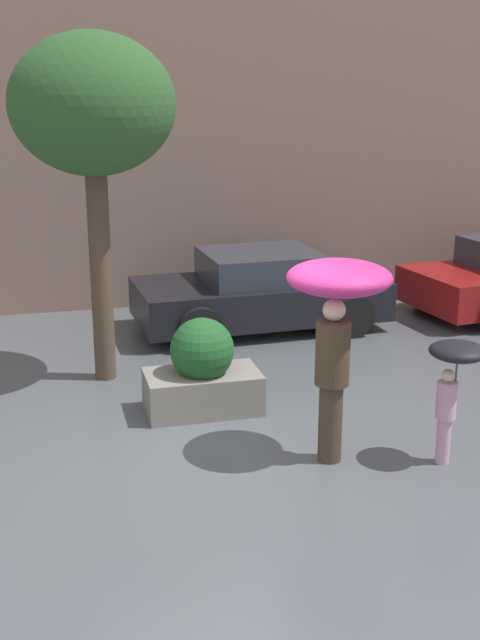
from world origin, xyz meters
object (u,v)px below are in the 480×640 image
object	(u,v)px
person_adult	(337,304)
parked_car_near	(260,292)
street_tree	(93,110)
person_child	(454,371)
planter_box	(202,372)

from	to	relation	value
person_adult	parked_car_near	xyz separation A→B (m)	(0.52, 4.70, -1.06)
person_adult	parked_car_near	bearing A→B (deg)	29.72
parked_car_near	street_tree	size ratio (longest dim) A/B	0.91
street_tree	person_child	bearing A→B (deg)	-46.68
person_child	street_tree	bearing A→B (deg)	127.34
planter_box	person_adult	bearing A→B (deg)	-54.73
person_child	street_tree	distance (m)	5.29
planter_box	parked_car_near	world-z (taller)	parked_car_near
planter_box	street_tree	distance (m)	3.47
planter_box	street_tree	xyz separation A→B (m)	(-1.03, 1.44, 2.99)
planter_box	person_adult	distance (m)	2.20
person_adult	parked_car_near	world-z (taller)	person_adult
person_adult	street_tree	distance (m)	4.07
planter_box	person_adult	world-z (taller)	person_adult
person_adult	parked_car_near	size ratio (longest dim) A/B	0.52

